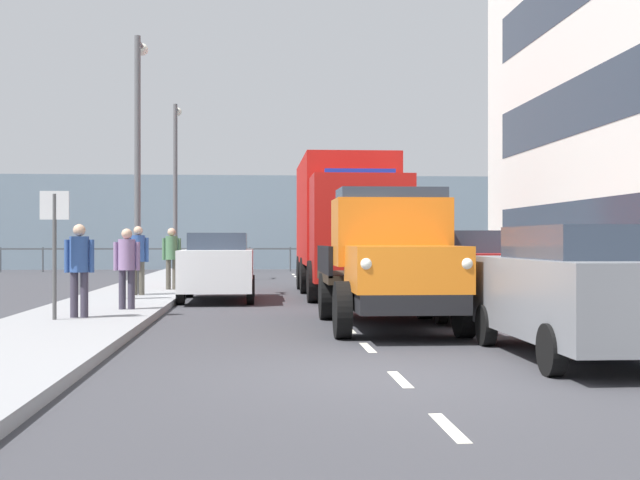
{
  "coord_description": "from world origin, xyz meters",
  "views": [
    {
      "loc": [
        1.56,
        9.56,
        1.54
      ],
      "look_at": [
        0.32,
        -7.36,
        1.54
      ],
      "focal_mm": 47.38,
      "sensor_mm": 36.0,
      "label": 1
    }
  ],
  "objects_px": {
    "truck_vintage_orange": "(391,261)",
    "car_white_oppositeside_0": "(218,266)",
    "pedestrian_by_lamp": "(127,259)",
    "lorry_cargo_red": "(348,221)",
    "car_teal_kerbside_2": "(414,264)",
    "pedestrian_with_bag": "(138,254)",
    "pedestrian_strolling": "(172,253)",
    "car_grey_kerbside_near": "(579,290)",
    "pedestrian_near_railing": "(79,263)",
    "car_red_kerbside_1": "(466,272)",
    "car_silver_kerbside_3": "(383,260)",
    "lamp_post_promenade": "(138,141)",
    "lamp_post_far": "(176,174)",
    "pedestrian_in_dark_coat": "(127,262)",
    "street_sign": "(55,232)"
  },
  "relations": [
    {
      "from": "car_red_kerbside_1",
      "to": "pedestrian_strolling",
      "type": "bearing_deg",
      "value": -48.59
    },
    {
      "from": "lamp_post_promenade",
      "to": "car_grey_kerbside_near",
      "type": "bearing_deg",
      "value": 122.26
    },
    {
      "from": "pedestrian_with_bag",
      "to": "car_silver_kerbside_3",
      "type": "bearing_deg",
      "value": -138.63
    },
    {
      "from": "lorry_cargo_red",
      "to": "car_grey_kerbside_near",
      "type": "bearing_deg",
      "value": 97.3
    },
    {
      "from": "car_teal_kerbside_2",
      "to": "pedestrian_strolling",
      "type": "bearing_deg",
      "value": -14.55
    },
    {
      "from": "pedestrian_by_lamp",
      "to": "lamp_post_promenade",
      "type": "distance_m",
      "value": 3.58
    },
    {
      "from": "car_silver_kerbside_3",
      "to": "lorry_cargo_red",
      "type": "bearing_deg",
      "value": 69.63
    },
    {
      "from": "car_teal_kerbside_2",
      "to": "car_white_oppositeside_0",
      "type": "relative_size",
      "value": 0.97
    },
    {
      "from": "car_white_oppositeside_0",
      "to": "pedestrian_in_dark_coat",
      "type": "distance_m",
      "value": 4.69
    },
    {
      "from": "car_red_kerbside_1",
      "to": "pedestrian_in_dark_coat",
      "type": "distance_m",
      "value": 6.82
    },
    {
      "from": "car_grey_kerbside_near",
      "to": "car_white_oppositeside_0",
      "type": "height_order",
      "value": "same"
    },
    {
      "from": "car_grey_kerbside_near",
      "to": "pedestrian_with_bag",
      "type": "xyz_separation_m",
      "value": [
        7.19,
        -10.98,
        0.28
      ]
    },
    {
      "from": "pedestrian_near_railing",
      "to": "car_teal_kerbside_2",
      "type": "bearing_deg",
      "value": -136.73
    },
    {
      "from": "car_white_oppositeside_0",
      "to": "pedestrian_strolling",
      "type": "height_order",
      "value": "pedestrian_strolling"
    },
    {
      "from": "car_white_oppositeside_0",
      "to": "pedestrian_in_dark_coat",
      "type": "bearing_deg",
      "value": 69.73
    },
    {
      "from": "lorry_cargo_red",
      "to": "pedestrian_with_bag",
      "type": "xyz_separation_m",
      "value": [
        5.54,
        1.89,
        -0.9
      ]
    },
    {
      "from": "pedestrian_strolling",
      "to": "street_sign",
      "type": "xyz_separation_m",
      "value": [
        1.1,
        9.02,
        0.51
      ]
    },
    {
      "from": "car_white_oppositeside_0",
      "to": "pedestrian_near_railing",
      "type": "relative_size",
      "value": 2.54
    },
    {
      "from": "pedestrian_near_railing",
      "to": "pedestrian_in_dark_coat",
      "type": "relative_size",
      "value": 1.03
    },
    {
      "from": "car_grey_kerbside_near",
      "to": "car_red_kerbside_1",
      "type": "relative_size",
      "value": 1.06
    },
    {
      "from": "car_white_oppositeside_0",
      "to": "pedestrian_strolling",
      "type": "relative_size",
      "value": 2.46
    },
    {
      "from": "pedestrian_strolling",
      "to": "lamp_post_promenade",
      "type": "bearing_deg",
      "value": 71.02
    },
    {
      "from": "car_teal_kerbside_2",
      "to": "car_red_kerbside_1",
      "type": "bearing_deg",
      "value": 90.0
    },
    {
      "from": "car_silver_kerbside_3",
      "to": "pedestrian_near_railing",
      "type": "relative_size",
      "value": 2.32
    },
    {
      "from": "car_silver_kerbside_3",
      "to": "lamp_post_promenade",
      "type": "xyz_separation_m",
      "value": [
        7.25,
        5.83,
        3.21
      ]
    },
    {
      "from": "lorry_cargo_red",
      "to": "pedestrian_near_railing",
      "type": "relative_size",
      "value": 4.89
    },
    {
      "from": "car_teal_kerbside_2",
      "to": "car_white_oppositeside_0",
      "type": "distance_m",
      "value": 5.22
    },
    {
      "from": "car_grey_kerbside_near",
      "to": "pedestrian_in_dark_coat",
      "type": "distance_m",
      "value": 9.43
    },
    {
      "from": "truck_vintage_orange",
      "to": "car_white_oppositeside_0",
      "type": "height_order",
      "value": "truck_vintage_orange"
    },
    {
      "from": "car_grey_kerbside_near",
      "to": "street_sign",
      "type": "relative_size",
      "value": 1.97
    },
    {
      "from": "car_grey_kerbside_near",
      "to": "pedestrian_near_railing",
      "type": "bearing_deg",
      "value": -32.94
    },
    {
      "from": "car_grey_kerbside_near",
      "to": "pedestrian_with_bag",
      "type": "relative_size",
      "value": 2.55
    },
    {
      "from": "car_silver_kerbside_3",
      "to": "car_grey_kerbside_near",
      "type": "bearing_deg",
      "value": 90.0
    },
    {
      "from": "car_red_kerbside_1",
      "to": "pedestrian_with_bag",
      "type": "bearing_deg",
      "value": -35.16
    },
    {
      "from": "pedestrian_by_lamp",
      "to": "lorry_cargo_red",
      "type": "bearing_deg",
      "value": -149.23
    },
    {
      "from": "car_silver_kerbside_3",
      "to": "car_white_oppositeside_0",
      "type": "xyz_separation_m",
      "value": [
        5.16,
        6.37,
        0.0
      ]
    },
    {
      "from": "pedestrian_strolling",
      "to": "car_grey_kerbside_near",
      "type": "bearing_deg",
      "value": 116.2
    },
    {
      "from": "car_silver_kerbside_3",
      "to": "truck_vintage_orange",
      "type": "bearing_deg",
      "value": 82.15
    },
    {
      "from": "car_red_kerbside_1",
      "to": "lamp_post_far",
      "type": "relative_size",
      "value": 0.65
    },
    {
      "from": "lamp_post_far",
      "to": "car_grey_kerbside_near",
      "type": "bearing_deg",
      "value": 108.88
    },
    {
      "from": "pedestrian_near_railing",
      "to": "pedestrian_by_lamp",
      "type": "relative_size",
      "value": 1.03
    },
    {
      "from": "car_silver_kerbside_3",
      "to": "pedestrian_in_dark_coat",
      "type": "xyz_separation_m",
      "value": [
        6.79,
        10.76,
        0.21
      ]
    },
    {
      "from": "pedestrian_near_railing",
      "to": "pedestrian_with_bag",
      "type": "distance_m",
      "value": 6.22
    },
    {
      "from": "pedestrian_in_dark_coat",
      "to": "pedestrian_near_railing",
      "type": "bearing_deg",
      "value": 72.38
    },
    {
      "from": "car_silver_kerbside_3",
      "to": "pedestrian_by_lamp",
      "type": "bearing_deg",
      "value": 47.01
    },
    {
      "from": "car_teal_kerbside_2",
      "to": "street_sign",
      "type": "relative_size",
      "value": 1.85
    },
    {
      "from": "pedestrian_by_lamp",
      "to": "lamp_post_promenade",
      "type": "xyz_separation_m",
      "value": [
        0.0,
        -1.95,
        3.0
      ]
    },
    {
      "from": "truck_vintage_orange",
      "to": "car_teal_kerbside_2",
      "type": "height_order",
      "value": "truck_vintage_orange"
    },
    {
      "from": "car_silver_kerbside_3",
      "to": "pedestrian_strolling",
      "type": "bearing_deg",
      "value": 30.7
    },
    {
      "from": "lorry_cargo_red",
      "to": "car_teal_kerbside_2",
      "type": "xyz_separation_m",
      "value": [
        -1.65,
        1.18,
        -1.18
      ]
    }
  ]
}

